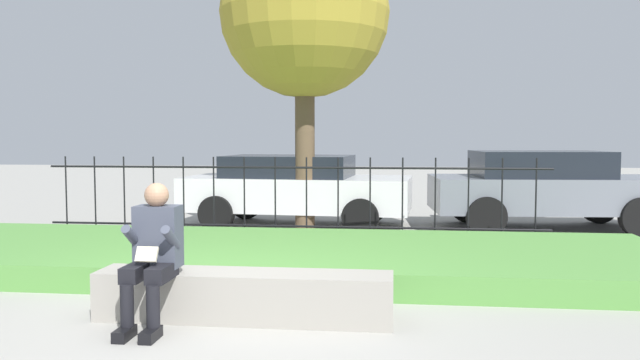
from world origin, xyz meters
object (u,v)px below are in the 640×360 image
person_seated_reader (154,250)px  tree_behind_fence (305,15)px  car_parked_right (545,187)px  stone_bench (244,299)px  car_parked_center (296,188)px

person_seated_reader → tree_behind_fence: size_ratio=0.24×
car_parked_right → tree_behind_fence: tree_behind_fence is taller
stone_bench → car_parked_right: 7.25m
car_parked_right → person_seated_reader: bearing=-130.6°
car_parked_center → car_parked_right: car_parked_right is taller
car_parked_right → tree_behind_fence: 5.17m
person_seated_reader → car_parked_center: bearing=87.4°
car_parked_center → tree_behind_fence: 3.07m
stone_bench → person_seated_reader: size_ratio=2.14×
stone_bench → car_parked_center: 5.93m
person_seated_reader → car_parked_right: 7.87m
car_parked_right → car_parked_center: bearing=178.0°
person_seated_reader → tree_behind_fence: 6.26m
person_seated_reader → car_parked_right: size_ratio=0.30×
car_parked_center → car_parked_right: bearing=6.1°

